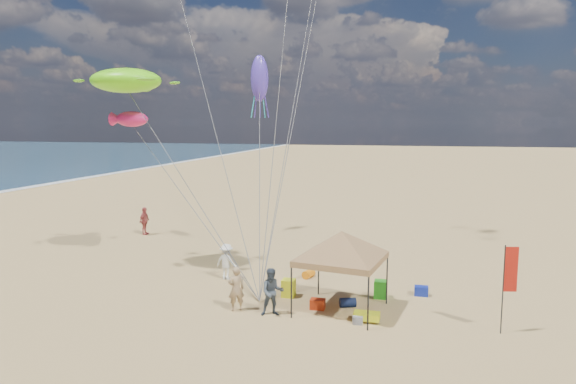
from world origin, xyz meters
name	(u,v)px	position (x,y,z in m)	size (l,w,h in m)	color
ground	(268,308)	(0.00, 0.00, 0.00)	(280.00, 280.00, 0.00)	tan
canopy_tent	(342,234)	(2.67, 0.40, 2.88)	(5.54, 5.54, 3.46)	black
feather_flag	(509,275)	(8.25, -0.35, 2.00)	(0.45, 0.13, 2.99)	black
cooler_red	(318,304)	(1.81, 0.35, 0.19)	(0.54, 0.38, 0.38)	red
cooler_blue	(421,291)	(5.56, 2.86, 0.19)	(0.54, 0.38, 0.38)	navy
bag_navy	(348,303)	(2.88, 0.82, 0.18)	(0.36, 0.36, 0.60)	#0D1739
bag_orange	(309,274)	(0.68, 4.08, 0.18)	(0.36, 0.36, 0.60)	orange
chair_green	(381,289)	(4.00, 2.18, 0.35)	(0.50, 0.50, 0.70)	#228718
chair_yellow	(289,288)	(0.42, 1.44, 0.35)	(0.50, 0.50, 0.70)	#EEFF1C
crate_grey	(358,320)	(3.43, -0.71, 0.14)	(0.34, 0.30, 0.28)	gray
beach_cart	(367,316)	(3.71, -0.43, 0.20)	(0.90, 0.50, 0.24)	#ECFB1B
person_near_a	(236,289)	(-1.08, -0.54, 0.83)	(0.61, 0.40, 1.67)	#A0815B
person_near_b	(272,292)	(0.35, -0.66, 0.87)	(0.84, 0.66, 1.73)	#3B4651
person_near_c	(227,262)	(-2.80, 2.98, 0.80)	(1.04, 0.60, 1.60)	white
person_far_a	(144,221)	(-11.03, 10.36, 0.87)	(1.01, 0.42, 1.73)	#A64240
turtle_kite	(126,81)	(-7.77, 3.57, 8.79)	(3.33, 2.66, 1.11)	#6BFA11
fish_kite	(132,119)	(-7.78, 3.96, 7.06)	(1.63, 0.81, 0.72)	#E41E6D
squid_kite	(260,78)	(-2.37, 6.71, 9.04)	(0.86, 0.86, 2.24)	#5239C6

